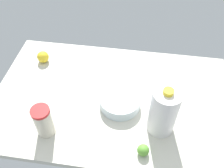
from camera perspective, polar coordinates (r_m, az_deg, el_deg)
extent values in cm
cube|color=beige|center=(127.21, 0.00, -3.48)|extent=(120.00, 76.00, 3.00)
cylinder|color=beige|center=(112.37, -15.31, -8.42)|extent=(7.81, 7.81, 14.56)
cylinder|color=red|center=(106.06, -16.16, -6.01)|extent=(8.05, 8.05, 1.40)
cylinder|color=white|center=(108.09, 11.66, -6.19)|extent=(11.97, 11.97, 23.93)
cylinder|color=yellow|center=(98.19, 12.79, -1.76)|extent=(4.19, 4.19, 1.80)
cylinder|color=silver|center=(120.97, 1.85, -3.97)|extent=(19.84, 19.84, 5.56)
sphere|color=#63A838|center=(107.96, 7.14, -14.78)|extent=(5.05, 5.05, 5.05)
sphere|color=yellow|center=(147.63, -15.50, 5.99)|extent=(6.55, 6.55, 6.55)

